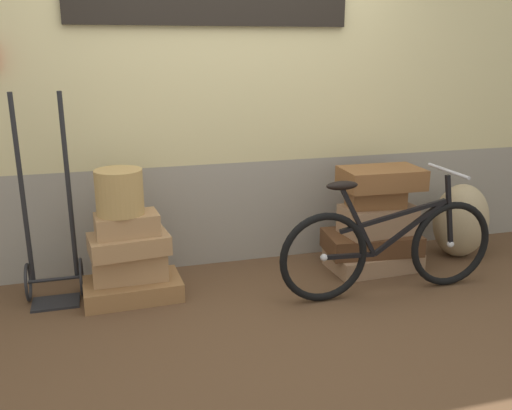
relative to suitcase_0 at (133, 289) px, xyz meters
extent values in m
cube|color=#513823|center=(0.82, -0.28, -0.09)|extent=(9.07, 5.20, 0.06)
cube|color=gray|center=(0.82, 0.57, 0.34)|extent=(7.07, 0.20, 0.81)
cube|color=#CCBC84|center=(0.82, 0.57, 1.60)|extent=(7.07, 0.20, 1.70)
cube|color=black|center=(0.69, 0.45, 1.89)|extent=(2.03, 0.04, 0.28)
cube|color=olive|center=(0.00, 0.00, 0.00)|extent=(0.67, 0.41, 0.13)
cube|color=#9E754C|center=(-0.01, 0.05, 0.17)|extent=(0.50, 0.30, 0.20)
cube|color=#9E754C|center=(-0.01, 0.00, 0.33)|extent=(0.55, 0.38, 0.13)
cube|color=#9E754C|center=(-0.01, 0.01, 0.47)|extent=(0.43, 0.27, 0.14)
cube|color=#937051|center=(1.85, 0.03, 0.00)|extent=(0.69, 0.45, 0.14)
cube|color=#4C2D19|center=(1.83, 0.04, 0.15)|extent=(0.74, 0.48, 0.15)
cube|color=#937051|center=(1.87, 0.04, 0.33)|extent=(0.57, 0.37, 0.22)
cube|color=brown|center=(1.83, 0.02, 0.51)|extent=(0.44, 0.27, 0.14)
cube|color=brown|center=(1.87, 0.03, 0.66)|extent=(0.61, 0.39, 0.15)
cylinder|color=#A8844C|center=(-0.04, 0.03, 0.69)|extent=(0.31, 0.31, 0.30)
torus|color=black|center=(-0.68, 0.16, 0.07)|extent=(0.02, 0.26, 0.26)
torus|color=black|center=(-0.34, 0.16, 0.07)|extent=(0.02, 0.26, 0.26)
cylinder|color=black|center=(-0.51, 0.16, 0.07)|extent=(0.35, 0.02, 0.02)
cylinder|color=black|center=(-0.65, 0.16, 0.70)|extent=(0.03, 0.10, 1.27)
cylinder|color=black|center=(-0.37, 0.16, 0.70)|extent=(0.03, 0.10, 1.27)
cube|color=black|center=(-0.51, 0.05, -0.06)|extent=(0.31, 0.22, 0.02)
ellipsoid|color=#9E8966|center=(2.65, 0.08, 0.24)|extent=(0.46, 0.39, 0.61)
torus|color=black|center=(1.24, -0.40, 0.25)|extent=(0.63, 0.05, 0.63)
sphere|color=#B2B2B7|center=(1.24, -0.40, 0.25)|extent=(0.05, 0.05, 0.05)
torus|color=black|center=(2.22, -0.41, 0.25)|extent=(0.63, 0.05, 0.63)
sphere|color=#B2B2B7|center=(2.22, -0.41, 0.25)|extent=(0.05, 0.05, 0.05)
cube|color=black|center=(1.87, -0.41, 0.41)|extent=(0.54, 0.03, 0.37)
cube|color=black|center=(1.48, -0.41, 0.48)|extent=(0.28, 0.03, 0.50)
cube|color=black|center=(1.43, -0.41, 0.24)|extent=(0.37, 0.03, 0.04)
cube|color=black|center=(1.74, -0.41, 0.50)|extent=(0.79, 0.03, 0.18)
cube|color=black|center=(2.18, -0.41, 0.50)|extent=(0.11, 0.03, 0.51)
ellipsoid|color=black|center=(1.35, -0.41, 0.74)|extent=(0.22, 0.09, 0.06)
cylinder|color=#A5A5AD|center=(2.14, -0.41, 0.79)|extent=(0.03, 0.46, 0.02)
camera|label=1|loc=(-0.16, -3.65, 1.62)|focal=39.33mm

